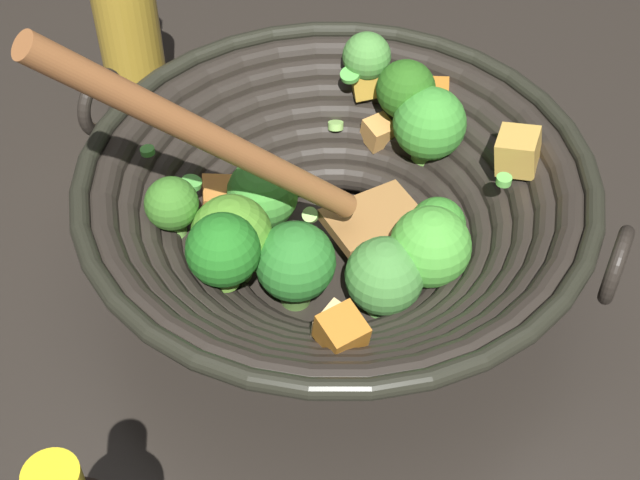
% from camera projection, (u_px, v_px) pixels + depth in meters
% --- Properties ---
extents(ground_plane, '(4.00, 4.00, 0.00)m').
position_uv_depth(ground_plane, '(335.00, 269.00, 0.74)').
color(ground_plane, '#28231E').
extents(wok, '(0.37, 0.40, 0.28)m').
position_uv_depth(wok, '(336.00, 209.00, 0.69)').
color(wok, black).
rests_on(wok, ground).
extents(cooking_oil_bottle, '(0.05, 0.05, 0.20)m').
position_uv_depth(cooking_oil_bottle, '(130.00, 38.00, 0.81)').
color(cooking_oil_bottle, gold).
rests_on(cooking_oil_bottle, ground).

